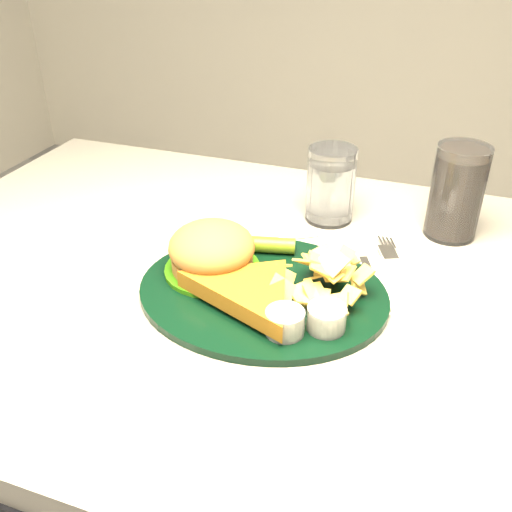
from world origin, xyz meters
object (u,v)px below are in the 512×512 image
(cola_glass, at_px, (457,192))
(fork_napkin, at_px, (375,280))
(water_glass, at_px, (331,185))
(dinner_plate, at_px, (263,272))
(table, at_px, (262,454))

(cola_glass, bearing_deg, fork_napkin, -115.89)
(water_glass, xyz_separation_m, fork_napkin, (0.11, -0.17, -0.06))
(dinner_plate, bearing_deg, table, 103.37)
(dinner_plate, xyz_separation_m, cola_glass, (0.23, 0.26, 0.04))
(table, relative_size, dinner_plate, 3.52)
(table, distance_m, water_glass, 0.49)
(dinner_plate, relative_size, water_glass, 2.72)
(water_glass, relative_size, cola_glass, 0.84)
(cola_glass, relative_size, fork_napkin, 0.83)
(water_glass, xyz_separation_m, cola_glass, (0.20, 0.01, 0.01))
(table, relative_size, cola_glass, 8.03)
(table, distance_m, cola_glass, 0.56)
(cola_glass, bearing_deg, dinner_plate, -130.92)
(dinner_plate, distance_m, cola_glass, 0.35)
(water_glass, height_order, cola_glass, cola_glass)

